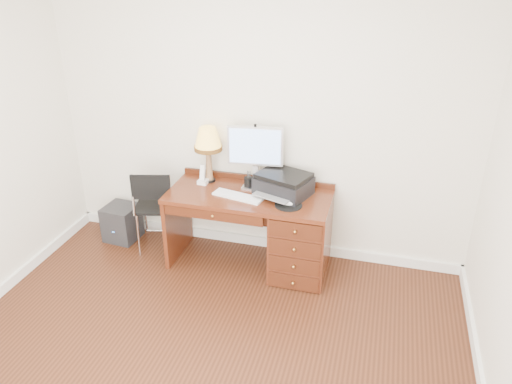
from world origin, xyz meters
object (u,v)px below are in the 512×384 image
(chair, at_px, (154,202))
(equipment_box, at_px, (122,222))
(monitor, at_px, (256,149))
(phone, at_px, (203,178))
(printer, at_px, (284,184))
(leg_lamp, at_px, (208,142))
(desk, at_px, (282,230))

(chair, bearing_deg, equipment_box, 154.40)
(monitor, bearing_deg, phone, -178.02)
(printer, relative_size, chair, 0.63)
(printer, bearing_deg, leg_lamp, -167.33)
(desk, xyz_separation_m, leg_lamp, (-0.77, 0.17, 0.73))
(chair, bearing_deg, desk, -14.94)
(printer, bearing_deg, equipment_box, -160.95)
(phone, bearing_deg, monitor, 12.89)
(printer, xyz_separation_m, equipment_box, (-1.72, 0.01, -0.66))
(desk, xyz_separation_m, monitor, (-0.31, 0.18, 0.71))
(desk, height_order, equipment_box, desk)
(monitor, xyz_separation_m, equipment_box, (-1.43, -0.08, -0.93))
(chair, bearing_deg, monitor, -4.82)
(desk, bearing_deg, leg_lamp, 167.24)
(monitor, height_order, printer, monitor)
(equipment_box, bearing_deg, chair, -5.91)
(phone, xyz_separation_m, chair, (-0.49, -0.09, -0.27))
(printer, xyz_separation_m, phone, (-0.79, 0.02, -0.04))
(monitor, distance_m, equipment_box, 1.71)
(phone, height_order, equipment_box, phone)
(desk, distance_m, printer, 0.45)
(desk, xyz_separation_m, chair, (-1.30, 0.01, 0.12))
(desk, xyz_separation_m, equipment_box, (-1.74, 0.10, -0.23))
(desk, distance_m, phone, 0.90)
(chair, bearing_deg, leg_lamp, 2.51)
(leg_lamp, xyz_separation_m, equipment_box, (-0.97, -0.08, -0.96))
(printer, height_order, leg_lamp, leg_lamp)
(monitor, bearing_deg, leg_lamp, 173.97)
(chair, distance_m, equipment_box, 0.57)
(printer, bearing_deg, phone, -161.87)
(equipment_box, bearing_deg, desk, 2.03)
(desk, relative_size, chair, 1.71)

